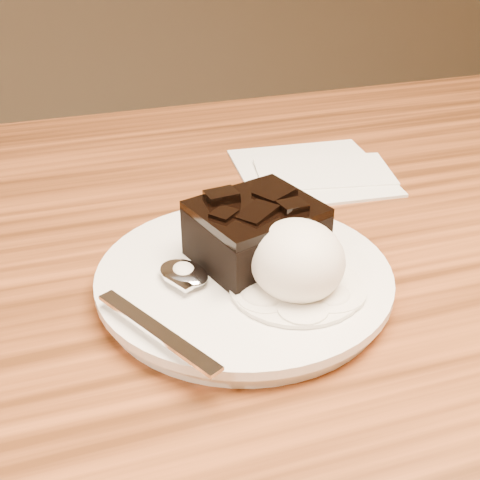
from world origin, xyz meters
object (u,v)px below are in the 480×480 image
object	(u,v)px
napkin	(311,171)
ice_cream_scoop	(297,260)
spoon	(184,275)
brownie	(256,236)
plate	(244,281)

from	to	relation	value
napkin	ice_cream_scoop	bearing A→B (deg)	-116.38
spoon	napkin	size ratio (longest dim) A/B	1.12
brownie	ice_cream_scoop	world-z (taller)	ice_cream_scoop
ice_cream_scoop	napkin	xyz separation A→B (m)	(0.11, 0.22, -0.04)
spoon	plate	bearing A→B (deg)	-29.23
plate	ice_cream_scoop	bearing A→B (deg)	-49.80
brownie	spoon	size ratio (longest dim) A/B	0.52
spoon	napkin	xyz separation A→B (m)	(0.18, 0.18, -0.02)
brownie	ice_cream_scoop	size ratio (longest dim) A/B	1.22
plate	spoon	size ratio (longest dim) A/B	1.33
ice_cream_scoop	spoon	bearing A→B (deg)	154.95
brownie	plate	bearing A→B (deg)	-134.66
plate	brownie	xyz separation A→B (m)	(0.01, 0.01, 0.03)
plate	brownie	bearing A→B (deg)	45.34
napkin	spoon	bearing A→B (deg)	-135.02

